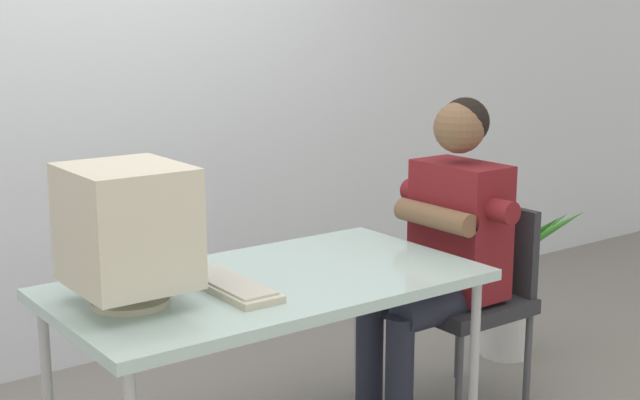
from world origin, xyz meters
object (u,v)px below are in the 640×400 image
Objects in this scene: crt_monitor at (128,227)px; office_chair at (472,290)px; desk at (268,291)px; keyboard at (229,285)px; potted_plant at (510,275)px; person_seated at (442,245)px.

crt_monitor reaches higher than office_chair.
desk is 3.32× the size of crt_monitor.
crt_monitor is 1.57m from office_chair.
crt_monitor is 0.96× the size of keyboard.
crt_monitor is (-0.49, 0.03, 0.29)m from desk.
office_chair and potted_plant have the same top height.
crt_monitor is at bearing 178.84° from person_seated.
person_seated reaches higher than office_chair.
person_seated is 0.82m from potted_plant.
person_seated is (0.83, 0.00, 0.04)m from desk.
crt_monitor is 1.35m from person_seated.
person_seated is at bearing -1.16° from crt_monitor.
office_chair is at bearing -153.70° from potted_plant.
desk is at bearing -179.99° from office_chair.
keyboard is 1.20m from office_chair.
person_seated is at bearing 0.02° from desk.
keyboard is (0.32, -0.05, -0.23)m from crt_monitor.
office_chair is at bearing 1.27° from keyboard.
desk is 1.76× the size of potted_plant.
keyboard is 1.77m from potted_plant.
crt_monitor is at bearing -173.36° from potted_plant.
desk is at bearing 8.57° from keyboard.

